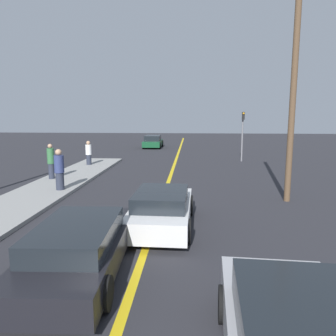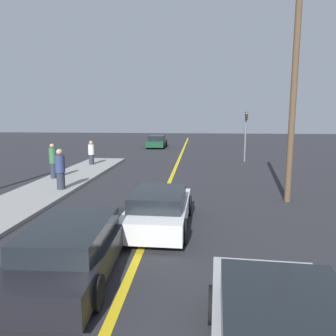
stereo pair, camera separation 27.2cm
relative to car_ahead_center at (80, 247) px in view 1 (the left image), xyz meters
The scene contains 10 objects.
road_center_line 11.39m from the car_ahead_center, 83.68° to the left, with size 0.20×60.00×0.01m.
sidewalk_left 6.85m from the car_ahead_center, 127.24° to the left, with size 2.64×24.26×0.14m.
car_ahead_center is the anchor object (origin of this frame).
car_far_distant 3.38m from the car_ahead_center, 63.08° to the left, with size 1.93×4.15×1.19m.
car_parked_left_lot 27.25m from the car_ahead_center, 93.34° to the left, with size 1.91×4.01×1.28m.
pedestrian_mid_group 7.97m from the car_ahead_center, 115.26° to the left, with size 0.42×0.42×1.82m.
pedestrian_far_standing 10.77m from the car_ahead_center, 116.70° to the left, with size 0.35×0.35×1.82m.
pedestrian_by_sign 15.10m from the car_ahead_center, 106.85° to the left, with size 0.39×0.39×1.58m.
traffic_light 18.80m from the car_ahead_center, 70.86° to the left, with size 0.18×0.40×3.62m.
utility_pole 9.62m from the car_ahead_center, 45.88° to the left, with size 0.24×0.24×7.72m.
Camera 1 is at (1.17, 0.02, 3.47)m, focal length 35.00 mm.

